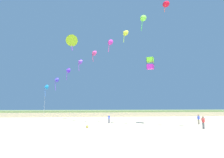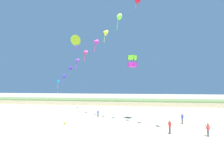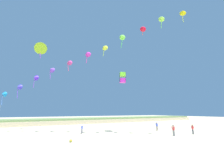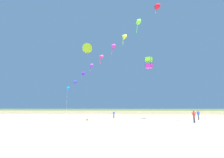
{
  "view_description": "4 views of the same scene",
  "coord_description": "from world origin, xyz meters",
  "px_view_note": "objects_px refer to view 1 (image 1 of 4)",
  "views": [
    {
      "loc": [
        -6.93,
        -21.3,
        3.32
      ],
      "look_at": [
        -2.88,
        13.23,
        7.89
      ],
      "focal_mm": 32.0,
      "sensor_mm": 36.0,
      "label": 1
    },
    {
      "loc": [
        5.25,
        -18.59,
        6.35
      ],
      "look_at": [
        0.28,
        12.87,
        7.62
      ],
      "focal_mm": 28.0,
      "sensor_mm": 36.0,
      "label": 2
    },
    {
      "loc": [
        -12.96,
        -11.9,
        3.94
      ],
      "look_at": [
        -0.94,
        8.71,
        9.16
      ],
      "focal_mm": 24.0,
      "sensor_mm": 36.0,
      "label": 3
    },
    {
      "loc": [
        -0.14,
        -20.64,
        2.14
      ],
      "look_at": [
        -2.81,
        8.64,
        6.99
      ],
      "focal_mm": 28.0,
      "sensor_mm": 36.0,
      "label": 4
    }
  ],
  "objects_px": {
    "person_far_left": "(109,118)",
    "large_kite_mid_trail": "(150,63)",
    "person_near_left": "(203,122)",
    "large_kite_low_lead": "(72,40)",
    "beach_ball": "(87,127)",
    "person_near_right": "(199,119)"
  },
  "relations": [
    {
      "from": "person_near_left",
      "to": "person_near_right",
      "type": "distance_m",
      "value": 7.29
    },
    {
      "from": "person_near_left",
      "to": "beach_ball",
      "type": "distance_m",
      "value": 16.62
    },
    {
      "from": "person_far_left",
      "to": "large_kite_low_lead",
      "type": "xyz_separation_m",
      "value": [
        -7.86,
        8.25,
        17.41
      ]
    },
    {
      "from": "person_near_left",
      "to": "person_far_left",
      "type": "xyz_separation_m",
      "value": [
        -12.27,
        10.49,
        -0.13
      ]
    },
    {
      "from": "person_far_left",
      "to": "large_kite_mid_trail",
      "type": "distance_m",
      "value": 12.63
    },
    {
      "from": "person_near_left",
      "to": "beach_ball",
      "type": "height_order",
      "value": "person_near_left"
    },
    {
      "from": "large_kite_mid_trail",
      "to": "beach_ball",
      "type": "distance_m",
      "value": 15.86
    },
    {
      "from": "person_near_right",
      "to": "beach_ball",
      "type": "relative_size",
      "value": 4.69
    },
    {
      "from": "large_kite_low_lead",
      "to": "beach_ball",
      "type": "bearing_deg",
      "value": -75.81
    },
    {
      "from": "large_kite_mid_trail",
      "to": "person_near_right",
      "type": "bearing_deg",
      "value": -4.8
    },
    {
      "from": "person_far_left",
      "to": "large_kite_low_lead",
      "type": "bearing_deg",
      "value": 133.61
    },
    {
      "from": "beach_ball",
      "to": "person_near_right",
      "type": "bearing_deg",
      "value": 9.42
    },
    {
      "from": "large_kite_mid_trail",
      "to": "person_far_left",
      "type": "bearing_deg",
      "value": 155.83
    },
    {
      "from": "person_near_left",
      "to": "large_kite_low_lead",
      "type": "xyz_separation_m",
      "value": [
        -20.13,
        18.74,
        17.28
      ]
    },
    {
      "from": "person_far_left",
      "to": "large_kite_low_lead",
      "type": "distance_m",
      "value": 20.81
    },
    {
      "from": "person_near_left",
      "to": "person_far_left",
      "type": "height_order",
      "value": "person_near_left"
    },
    {
      "from": "large_kite_mid_trail",
      "to": "beach_ball",
      "type": "bearing_deg",
      "value": -160.64
    },
    {
      "from": "large_kite_mid_trail",
      "to": "person_near_left",
      "type": "bearing_deg",
      "value": -54.8
    },
    {
      "from": "person_near_right",
      "to": "person_near_left",
      "type": "bearing_deg",
      "value": -115.17
    },
    {
      "from": "person_far_left",
      "to": "beach_ball",
      "type": "height_order",
      "value": "person_far_left"
    },
    {
      "from": "person_near_left",
      "to": "person_near_right",
      "type": "relative_size",
      "value": 1.04
    },
    {
      "from": "person_far_left",
      "to": "large_kite_mid_trail",
      "type": "bearing_deg",
      "value": -24.17
    }
  ]
}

